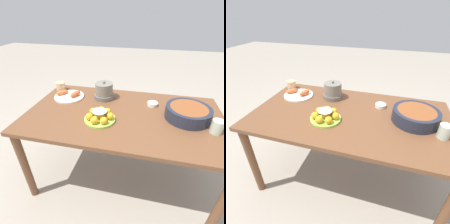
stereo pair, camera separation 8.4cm
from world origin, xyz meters
The scene contains 9 objects.
ground_plane centered at (0.00, 0.00, 0.00)m, with size 12.00×12.00×0.00m, color #9E9384.
dining_table centered at (0.00, 0.00, 0.62)m, with size 1.52×0.85×0.71m.
cake_plate centered at (-0.15, -0.13, 0.74)m, with size 0.23×0.23×0.09m.
serving_bowl centered at (0.47, 0.03, 0.76)m, with size 0.32×0.32×0.09m.
sauce_bowl centered at (0.22, 0.18, 0.72)m, with size 0.09×0.09×0.03m.
seafood_platter centered at (-0.53, 0.17, 0.72)m, with size 0.27×0.27×0.06m.
cup_near centered at (0.64, -0.11, 0.75)m, with size 0.08×0.08×0.09m.
cup_far centered at (-0.68, 0.30, 0.75)m, with size 0.09×0.09×0.08m.
warming_pot centered at (-0.21, 0.22, 0.78)m, with size 0.18×0.18×0.17m.
Camera 1 is at (0.17, -1.16, 1.43)m, focal length 28.00 mm.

